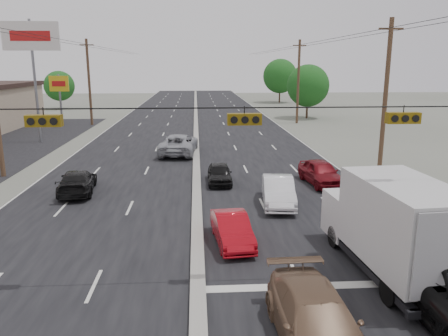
{
  "coord_description": "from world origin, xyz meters",
  "views": [
    {
      "loc": [
        0.02,
        -13.27,
        7.08
      ],
      "look_at": [
        1.34,
        7.24,
        2.2
      ],
      "focal_mm": 35.0,
      "sensor_mm": 36.0,
      "label": 1
    }
  ],
  "objects": [
    {
      "name": "tree_right_far",
      "position": [
        16.0,
        70.0,
        4.96
      ],
      "size": [
        6.4,
        6.4,
        8.16
      ],
      "color": "#382619",
      "rests_on": "ground"
    },
    {
      "name": "oncoming_near",
      "position": [
        -6.7,
        10.88,
        0.65
      ],
      "size": [
        2.37,
        4.68,
        1.3
      ],
      "primitive_type": "imported",
      "rotation": [
        0.0,
        0.0,
        3.27
      ],
      "color": "black",
      "rests_on": "ground"
    },
    {
      "name": "queue_car_e",
      "position": [
        7.49,
        11.82,
        0.73
      ],
      "size": [
        2.19,
        4.44,
        1.46
      ],
      "primitive_type": "imported",
      "rotation": [
        0.0,
        0.0,
        0.11
      ],
      "color": "maroon",
      "rests_on": "ground"
    },
    {
      "name": "tree_right_mid",
      "position": [
        15.0,
        45.0,
        4.34
      ],
      "size": [
        5.6,
        5.6,
        7.14
      ],
      "color": "#382619",
      "rests_on": "ground"
    },
    {
      "name": "queue_car_a",
      "position": [
        1.4,
        12.48,
        0.61
      ],
      "size": [
        1.48,
        3.59,
        1.22
      ],
      "primitive_type": "imported",
      "rotation": [
        0.0,
        0.0,
        -0.01
      ],
      "color": "black",
      "rests_on": "ground"
    },
    {
      "name": "parking_lot",
      "position": [
        -17.0,
        25.0,
        0.0
      ],
      "size": [
        10.0,
        42.0,
        0.02
      ],
      "primitive_type": "cube",
      "color": "black",
      "rests_on": "ground"
    },
    {
      "name": "traffic_signals",
      "position": [
        1.4,
        0.0,
        5.49
      ],
      "size": [
        25.0,
        0.3,
        0.54
      ],
      "color": "black",
      "rests_on": "ground"
    },
    {
      "name": "center_median",
      "position": [
        0.0,
        30.0,
        0.1
      ],
      "size": [
        0.5,
        160.0,
        0.2
      ],
      "primitive_type": "cube",
      "color": "gray",
      "rests_on": "ground"
    },
    {
      "name": "queue_car_b",
      "position": [
        4.19,
        8.05,
        0.72
      ],
      "size": [
        1.99,
        4.51,
        1.44
      ],
      "primitive_type": "imported",
      "rotation": [
        0.0,
        0.0,
        -0.11
      ],
      "color": "white",
      "rests_on": "ground"
    },
    {
      "name": "box_truck",
      "position": [
        6.64,
        0.31,
        1.76
      ],
      "size": [
        2.84,
        6.9,
        3.43
      ],
      "rotation": [
        0.0,
        0.0,
        0.07
      ],
      "color": "black",
      "rests_on": "ground"
    },
    {
      "name": "utility_pole_right_b",
      "position": [
        12.5,
        15.0,
        5.11
      ],
      "size": [
        1.6,
        0.3,
        10.0
      ],
      "color": "#422D1E",
      "rests_on": "ground"
    },
    {
      "name": "pole_sign_billboard",
      "position": [
        -14.5,
        28.0,
        8.87
      ],
      "size": [
        5.0,
        0.25,
        11.0
      ],
      "color": "slate",
      "rests_on": "ground"
    },
    {
      "name": "pole_sign_far",
      "position": [
        -16.0,
        40.0,
        4.41
      ],
      "size": [
        2.2,
        0.25,
        6.0
      ],
      "color": "slate",
      "rests_on": "ground"
    },
    {
      "name": "tan_sedan",
      "position": [
        3.0,
        -3.62,
        0.71
      ],
      "size": [
        2.14,
        4.98,
        1.43
      ],
      "primitive_type": "imported",
      "rotation": [
        0.0,
        0.0,
        0.03
      ],
      "color": "brown",
      "rests_on": "ground"
    },
    {
      "name": "oncoming_far",
      "position": [
        -1.4,
        21.56,
        0.82
      ],
      "size": [
        3.25,
        6.11,
        1.64
      ],
      "primitive_type": "imported",
      "rotation": [
        0.0,
        0.0,
        3.05
      ],
      "color": "#9EA1A6",
      "rests_on": "ground"
    },
    {
      "name": "queue_car_d",
      "position": [
        9.31,
        6.5,
        0.78
      ],
      "size": [
        2.54,
        5.49,
        1.55
      ],
      "primitive_type": "imported",
      "rotation": [
        0.0,
        0.0,
        0.07
      ],
      "color": "#141158",
      "rests_on": "ground"
    },
    {
      "name": "tree_left_far",
      "position": [
        -22.0,
        60.0,
        3.72
      ],
      "size": [
        4.8,
        4.8,
        6.12
      ],
      "color": "#382619",
      "rests_on": "ground"
    },
    {
      "name": "utility_pole_right_c",
      "position": [
        12.5,
        40.0,
        5.11
      ],
      "size": [
        1.6,
        0.3,
        10.0
      ],
      "color": "#422D1E",
      "rests_on": "ground"
    },
    {
      "name": "ground",
      "position": [
        0.0,
        0.0,
        0.0
      ],
      "size": [
        200.0,
        200.0,
        0.0
      ],
      "primitive_type": "plane",
      "color": "#606356",
      "rests_on": "ground"
    },
    {
      "name": "road_surface",
      "position": [
        0.0,
        30.0,
        0.0
      ],
      "size": [
        20.0,
        160.0,
        0.02
      ],
      "primitive_type": "cube",
      "color": "black",
      "rests_on": "ground"
    },
    {
      "name": "utility_pole_left_c",
      "position": [
        -12.5,
        40.0,
        5.11
      ],
      "size": [
        1.6,
        0.3,
        10.0
      ],
      "color": "#422D1E",
      "rests_on": "ground"
    },
    {
      "name": "red_sedan",
      "position": [
        1.4,
        3.19,
        0.61
      ],
      "size": [
        1.66,
        3.82,
        1.22
      ],
      "primitive_type": "imported",
      "rotation": [
        0.0,
        0.0,
        0.1
      ],
      "color": "#AD0A15",
      "rests_on": "ground"
    }
  ]
}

